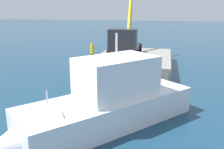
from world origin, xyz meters
TOP-DOWN VIEW (x-y plane):
  - ground at (0.00, 0.00)m, footprint 200.00×200.00m
  - dock at (-5.56, 0.00)m, footprint 10.03×7.19m
  - crane_truck at (-4.52, -0.80)m, footprint 9.67×3.08m
  - dock_worker at (-1.65, -3.20)m, footprint 0.34×0.34m
  - salvaged_car at (1.45, -1.27)m, footprint 4.38×2.93m
  - moored_yacht at (8.15, -0.40)m, footprint 10.33×9.55m
  - piling_near at (0.08, -2.36)m, footprint 0.34×0.34m
  - piling_mid at (-0.04, -1.18)m, footprint 0.29×0.29m
  - piling_far at (0.27, 1.04)m, footprint 0.43×0.43m
  - piling_end at (-0.10, 2.56)m, footprint 0.31×0.31m

SIDE VIEW (x-z plane):
  - ground at x=0.00m, z-range 0.00..0.00m
  - dock at x=-5.56m, z-range 0.00..1.22m
  - salvaged_car at x=1.45m, z-range -0.85..2.20m
  - moored_yacht at x=8.15m, z-range -2.14..3.68m
  - piling_near at x=0.08m, z-range 0.00..1.86m
  - piling_mid at x=-0.04m, z-range 0.00..1.98m
  - piling_end at x=-0.10m, z-range 0.00..2.25m
  - piling_far at x=0.27m, z-range 0.00..2.47m
  - dock_worker at x=-1.65m, z-range 1.23..3.00m
  - crane_truck at x=-4.52m, z-range -1.21..6.59m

